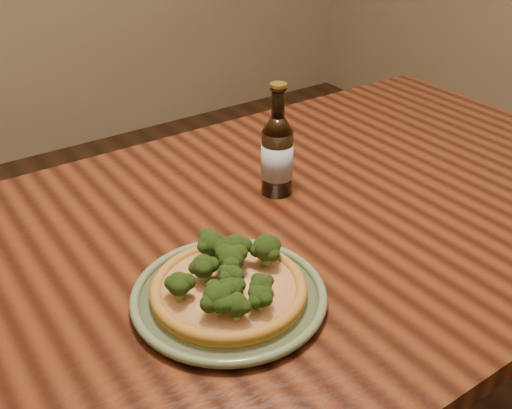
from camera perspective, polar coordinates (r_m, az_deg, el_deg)
table at (r=1.14m, az=2.44°, el=-5.52°), size 1.60×0.90×0.75m
plate at (r=0.90m, az=-2.59°, el=-8.70°), size 0.29×0.29×0.02m
pizza at (r=0.89m, az=-2.59°, el=-7.61°), size 0.23×0.23×0.07m
beer_bottle at (r=1.14m, az=2.03°, el=4.80°), size 0.06×0.06×0.22m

